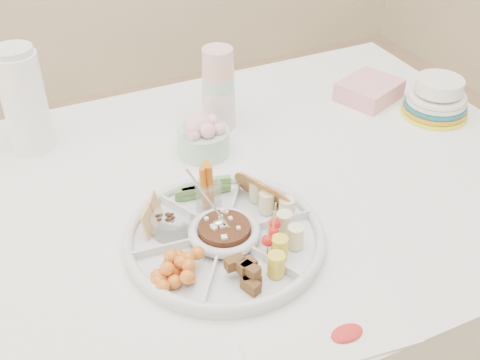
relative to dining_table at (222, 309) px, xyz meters
name	(u,v)px	position (x,y,z in m)	size (l,w,h in m)	color
dining_table	(222,309)	(0.00, 0.00, 0.00)	(1.52, 1.02, 0.76)	white
party_tray	(224,235)	(-0.06, -0.16, 0.40)	(0.38, 0.38, 0.04)	silver
bean_dip	(224,232)	(-0.06, -0.16, 0.41)	(0.10, 0.10, 0.04)	brown
tortillas	(267,194)	(0.06, -0.11, 0.42)	(0.10, 0.10, 0.06)	#9A5C37
carrot_cucumber	(204,179)	(-0.05, -0.03, 0.44)	(0.11, 0.11, 0.10)	#CE6914
pita_raisins	(158,218)	(-0.17, -0.09, 0.42)	(0.10, 0.10, 0.06)	tan
cherries	(176,267)	(-0.18, -0.21, 0.42)	(0.11, 0.11, 0.05)	orange
granola_chunks	(248,276)	(-0.07, -0.29, 0.42)	(0.09, 0.09, 0.04)	brown
banana_tomato	(293,228)	(0.05, -0.24, 0.44)	(0.10, 0.10, 0.08)	#FCDE94
cup_stack	(218,85)	(0.11, 0.25, 0.49)	(0.08, 0.08, 0.23)	silver
thermos	(24,99)	(-0.33, 0.35, 0.51)	(0.10, 0.10, 0.26)	white
flower_bowl	(203,136)	(0.03, 0.15, 0.42)	(0.12, 0.12, 0.09)	#83BEA0
napkin_stack	(369,90)	(0.53, 0.20, 0.40)	(0.15, 0.13, 0.05)	pink
plate_stack	(437,96)	(0.63, 0.06, 0.43)	(0.17, 0.17, 0.11)	#DAAD53
placemat	(331,342)	(0.00, -0.45, 0.38)	(0.29, 0.10, 0.01)	white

